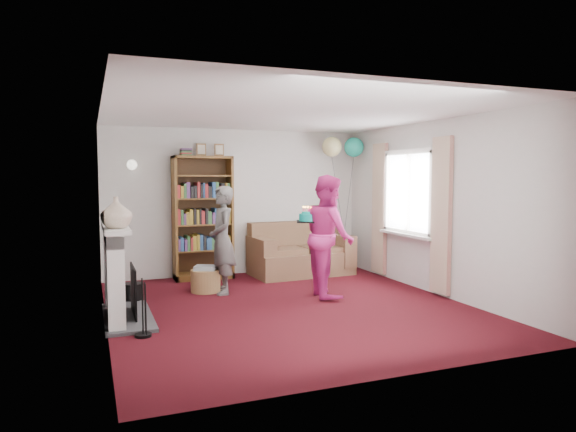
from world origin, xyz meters
name	(u,v)px	position (x,y,z in m)	size (l,w,h in m)	color
ground	(289,307)	(0.00, 0.00, 0.00)	(5.00, 5.00, 0.00)	black
wall_back	(237,202)	(0.00, 2.51, 1.25)	(4.50, 0.02, 2.50)	silver
wall_left	(103,216)	(-2.26, 0.00, 1.25)	(0.02, 5.00, 2.50)	silver
wall_right	(435,207)	(2.26, 0.00, 1.25)	(0.02, 5.00, 2.50)	silver
ceiling	(290,113)	(0.00, 0.00, 2.50)	(4.50, 5.00, 0.01)	white
fireplace	(119,277)	(-2.09, 0.19, 0.51)	(0.55, 1.80, 1.12)	#3F3F42
window_bay	(408,208)	(2.21, 0.60, 1.20)	(0.14, 2.02, 2.20)	white
wall_sconce	(132,165)	(-1.75, 2.36, 1.88)	(0.16, 0.23, 0.16)	gold
bookcase	(202,219)	(-0.65, 2.30, 0.99)	(0.96, 0.42, 2.24)	#472B14
sofa	(300,255)	(1.00, 2.07, 0.34)	(1.69, 0.90, 0.90)	brown
wicker_basket	(206,280)	(-0.83, 1.28, 0.18)	(0.44, 0.44, 0.39)	olive
person_striped	(222,240)	(-0.61, 1.09, 0.78)	(0.57, 0.37, 1.56)	black
person_magenta	(329,236)	(0.76, 0.41, 0.86)	(0.84, 0.65, 1.72)	#CF2980
birthday_cake	(309,217)	(0.51, 0.53, 1.12)	(0.35, 0.35, 0.22)	black
balloons	(343,147)	(1.85, 2.10, 2.22)	(0.79, 0.49, 1.73)	#3F3F3F
mantel_vase	(116,213)	(-2.12, -0.15, 1.30)	(0.34, 0.34, 0.35)	beige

